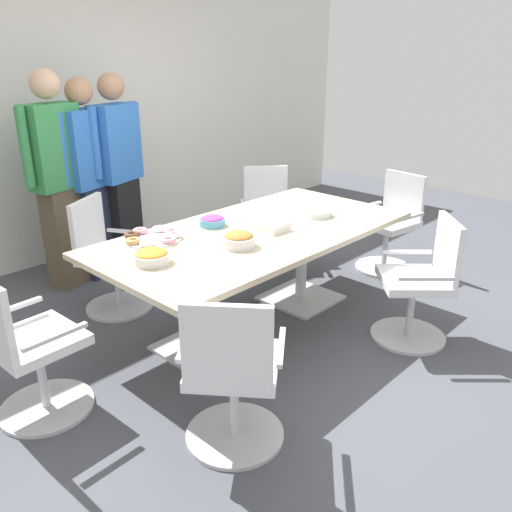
# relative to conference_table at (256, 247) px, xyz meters

# --- Properties ---
(ground_plane) EXTENTS (10.00, 10.00, 0.01)m
(ground_plane) POSITION_rel_conference_table_xyz_m (0.00, 0.00, -0.63)
(ground_plane) COLOR #4C4F56
(back_wall) EXTENTS (8.00, 0.10, 2.80)m
(back_wall) POSITION_rel_conference_table_xyz_m (0.00, 2.40, 0.77)
(back_wall) COLOR white
(back_wall) RESTS_ON ground
(conference_table) EXTENTS (2.40, 1.20, 0.75)m
(conference_table) POSITION_rel_conference_table_xyz_m (0.00, 0.00, 0.00)
(conference_table) COLOR #CCB793
(conference_table) RESTS_ON ground
(office_chair_0) EXTENTS (0.56, 0.56, 0.91)m
(office_chair_0) POSITION_rel_conference_table_xyz_m (-1.68, 0.16, -0.22)
(office_chair_0) COLOR silver
(office_chair_0) RESTS_ON ground
(office_chair_1) EXTENTS (0.76, 0.76, 0.91)m
(office_chair_1) POSITION_rel_conference_table_xyz_m (-1.08, -0.85, -0.22)
(office_chair_1) COLOR silver
(office_chair_1) RESTS_ON ground
(office_chair_2) EXTENTS (0.76, 0.76, 0.91)m
(office_chair_2) POSITION_rel_conference_table_xyz_m (0.63, -1.02, -0.22)
(office_chair_2) COLOR silver
(office_chair_2) RESTS_ON ground
(office_chair_3) EXTENTS (0.61, 0.61, 0.91)m
(office_chair_3) POSITION_rel_conference_table_xyz_m (1.68, -0.17, -0.22)
(office_chair_3) COLOR silver
(office_chair_3) RESTS_ON ground
(office_chair_4) EXTENTS (0.76, 0.76, 0.91)m
(office_chair_4) POSITION_rel_conference_table_xyz_m (1.07, 0.86, -0.22)
(office_chair_4) COLOR silver
(office_chair_4) RESTS_ON ground
(office_chair_5) EXTENTS (0.74, 0.74, 0.91)m
(office_chair_5) POSITION_rel_conference_table_xyz_m (-0.62, 1.03, -0.22)
(office_chair_5) COLOR silver
(office_chair_5) RESTS_ON ground
(person_standing_0) EXTENTS (0.61, 0.31, 1.85)m
(person_standing_0) POSITION_rel_conference_table_xyz_m (-0.62, 1.72, 0.35)
(person_standing_0) COLOR brown
(person_standing_0) RESTS_ON ground
(person_standing_1) EXTENTS (0.61, 0.34, 1.77)m
(person_standing_1) POSITION_rel_conference_table_xyz_m (-0.33, 1.73, 0.30)
(person_standing_1) COLOR #232842
(person_standing_1) RESTS_ON ground
(person_standing_2) EXTENTS (0.61, 0.34, 1.80)m
(person_standing_2) POSITION_rel_conference_table_xyz_m (-0.04, 1.70, 0.32)
(person_standing_2) COLOR black
(person_standing_2) RESTS_ON ground
(snack_bowl_candy_mix) EXTENTS (0.19, 0.19, 0.08)m
(snack_bowl_candy_mix) POSITION_rel_conference_table_xyz_m (-0.14, 0.32, 0.16)
(snack_bowl_candy_mix) COLOR #4C9EC6
(snack_bowl_candy_mix) RESTS_ON conference_table
(snack_bowl_pretzels) EXTENTS (0.22, 0.22, 0.10)m
(snack_bowl_pretzels) POSITION_rel_conference_table_xyz_m (-0.32, -0.15, 0.18)
(snack_bowl_pretzels) COLOR white
(snack_bowl_pretzels) RESTS_ON conference_table
(snack_bowl_chips_orange) EXTENTS (0.23, 0.23, 0.09)m
(snack_bowl_chips_orange) POSITION_rel_conference_table_xyz_m (-0.90, 0.04, 0.17)
(snack_bowl_chips_orange) COLOR white
(snack_bowl_chips_orange) RESTS_ON conference_table
(donut_platter) EXTENTS (0.41, 0.41, 0.04)m
(donut_platter) POSITION_rel_conference_table_xyz_m (-0.63, 0.39, 0.14)
(donut_platter) COLOR white
(donut_platter) RESTS_ON conference_table
(plate_stack) EXTENTS (0.23, 0.23, 0.05)m
(plate_stack) POSITION_rel_conference_table_xyz_m (0.60, -0.10, 0.15)
(plate_stack) COLOR white
(plate_stack) RESTS_ON conference_table
(napkin_pile) EXTENTS (0.20, 0.20, 0.06)m
(napkin_pile) POSITION_rel_conference_table_xyz_m (0.09, -0.08, 0.16)
(napkin_pile) COLOR white
(napkin_pile) RESTS_ON conference_table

